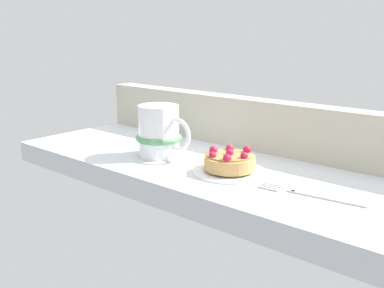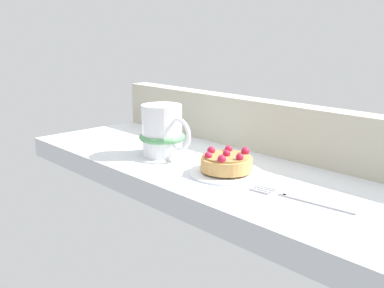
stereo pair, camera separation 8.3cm
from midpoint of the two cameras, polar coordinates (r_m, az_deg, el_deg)
The scene contains 6 objects.
ground_plane at distance 85.23cm, azimuth 5.95°, elevation -3.86°, with size 86.47×32.18×4.22cm, color silver.
window_rail_back at distance 93.86cm, azimuth 11.57°, elevation 2.28°, with size 84.74×4.68×10.51cm, color #B2AD99.
dessert_plate at distance 78.61cm, azimuth 7.41°, elevation -3.60°, with size 13.02×13.02×0.76cm.
raspberry_tart at distance 78.07cm, azimuth 7.45°, elevation -2.34°, with size 9.03×9.03×3.71cm.
coffee_mug at distance 88.46cm, azimuth -1.09°, elevation 1.62°, with size 12.87×9.23×10.20cm.
dessert_fork at distance 69.27cm, azimuth 16.95°, elevation -6.68°, with size 16.67×3.55×0.60cm.
Camera 2 is at (55.53, -58.77, 24.45)cm, focal length 41.79 mm.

